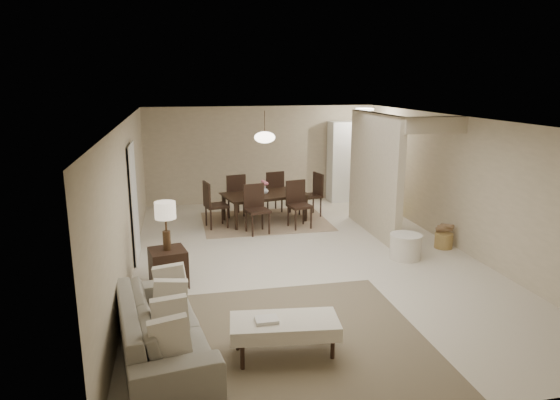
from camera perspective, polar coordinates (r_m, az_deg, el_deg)
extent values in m
plane|color=beige|center=(9.11, 2.85, -6.63)|extent=(9.00, 9.00, 0.00)
plane|color=white|center=(8.58, 3.04, 9.25)|extent=(9.00, 9.00, 0.00)
plane|color=tan|center=(13.09, -2.11, 5.21)|extent=(6.00, 0.00, 6.00)
plane|color=tan|center=(8.52, -16.97, 0.13)|extent=(0.00, 9.00, 9.00)
plane|color=tan|center=(9.95, 19.90, 1.77)|extent=(0.00, 9.00, 9.00)
cube|color=tan|center=(10.49, 10.74, 2.92)|extent=(0.15, 2.50, 2.50)
cube|color=black|center=(9.15, -16.39, -0.41)|extent=(0.04, 0.90, 2.04)
cube|color=white|center=(13.39, 8.15, 4.41)|extent=(1.20, 0.55, 2.10)
cylinder|color=white|center=(12.34, 9.67, 10.18)|extent=(0.44, 0.44, 0.05)
cube|color=brown|center=(6.41, 1.72, -15.68)|extent=(3.20, 3.20, 0.01)
imported|color=gray|center=(6.12, -13.28, -14.02)|extent=(2.46, 1.27, 0.69)
cube|color=beige|center=(5.95, 0.51, -14.23)|extent=(1.31, 0.71, 0.17)
cylinder|color=black|center=(5.80, -4.31, -17.59)|extent=(0.05, 0.05, 0.28)
cylinder|color=black|center=(6.00, 6.03, -16.48)|extent=(0.05, 0.05, 0.28)
cylinder|color=black|center=(6.16, -4.85, -15.61)|extent=(0.05, 0.05, 0.28)
cylinder|color=black|center=(6.35, 4.84, -14.67)|extent=(0.05, 0.05, 0.28)
cube|color=black|center=(8.03, -12.64, -7.55)|extent=(0.63, 0.63, 0.59)
cylinder|color=#47311E|center=(7.88, -12.81, -4.53)|extent=(0.12, 0.12, 0.30)
cylinder|color=#47311E|center=(7.80, -12.91, -2.57)|extent=(0.03, 0.03, 0.26)
cylinder|color=beige|center=(7.75, -12.99, -1.15)|extent=(0.32, 0.32, 0.26)
cylinder|color=beige|center=(9.29, 14.15, -5.19)|extent=(0.57, 0.57, 0.44)
cylinder|color=olive|center=(10.09, 18.19, -4.43)|extent=(0.38, 0.38, 0.29)
cube|color=#8C7056|center=(11.39, -1.69, -2.45)|extent=(2.80, 2.10, 0.01)
imported|color=black|center=(11.31, -1.70, -0.89)|extent=(2.02, 1.40, 0.65)
imported|color=silver|center=(11.21, -1.71, 1.11)|extent=(0.20, 0.20, 0.16)
cube|color=yellow|center=(12.06, 11.60, -1.81)|extent=(0.89, 0.64, 0.01)
cylinder|color=#47311E|center=(10.99, -1.77, 8.88)|extent=(0.02, 0.02, 0.50)
ellipsoid|color=#FFEAC6|center=(11.02, -1.76, 7.17)|extent=(0.46, 0.46, 0.25)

